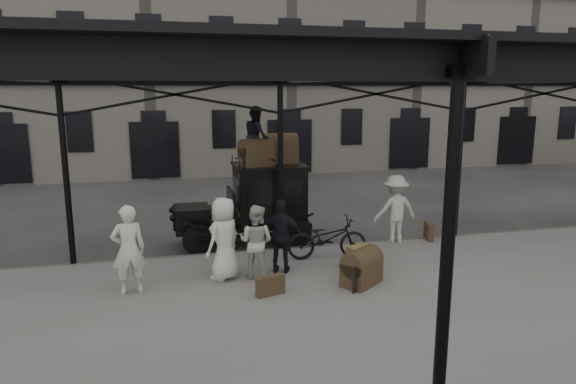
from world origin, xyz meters
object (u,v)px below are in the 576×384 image
object	(u,v)px
porter_left	(128,250)
porter_official	(282,236)
taxi	(258,200)
steamer_trunk_platform	(362,269)
steamer_trunk_roof_near	(256,155)
bicycle	(327,238)

from	to	relation	value
porter_left	porter_official	world-z (taller)	porter_left
taxi	porter_left	bearing A→B (deg)	-134.63
porter_official	steamer_trunk_platform	xyz separation A→B (m)	(1.46, -1.11, -0.51)
taxi	porter_official	xyz separation A→B (m)	(0.02, -2.80, -0.22)
porter_left	steamer_trunk_platform	distance (m)	4.76
porter_left	steamer_trunk_roof_near	distance (m)	4.55
taxi	steamer_trunk_platform	world-z (taller)	taxi
porter_left	steamer_trunk_platform	bearing A→B (deg)	162.29
bicycle	steamer_trunk_platform	world-z (taller)	bicycle
porter_left	bicycle	size ratio (longest dim) A/B	0.94
porter_official	bicycle	world-z (taller)	porter_official
taxi	porter_official	world-z (taller)	taxi
porter_left	porter_official	size ratio (longest dim) A/B	1.09
steamer_trunk_roof_near	porter_left	bearing A→B (deg)	-155.00
porter_official	bicycle	distance (m)	1.47
porter_official	taxi	bearing A→B (deg)	-68.52
steamer_trunk_platform	bicycle	bearing A→B (deg)	58.93
steamer_trunk_platform	porter_official	bearing A→B (deg)	105.74
taxi	steamer_trunk_roof_near	size ratio (longest dim) A/B	4.40
taxi	porter_official	distance (m)	2.81
bicycle	steamer_trunk_platform	size ratio (longest dim) A/B	2.20
taxi	bicycle	world-z (taller)	taxi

